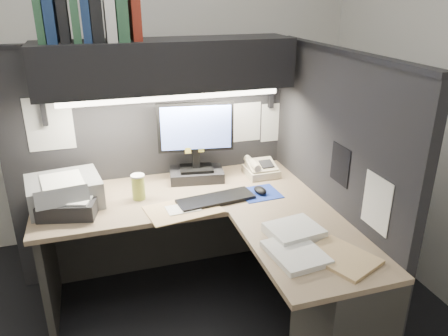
{
  "coord_description": "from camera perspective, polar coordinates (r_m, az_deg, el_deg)",
  "views": [
    {
      "loc": [
        -0.34,
        -1.91,
        1.92
      ],
      "look_at": [
        0.41,
        0.51,
        0.88
      ],
      "focal_mm": 35.0,
      "sensor_mm": 36.0,
      "label": 1
    }
  ],
  "objects": [
    {
      "name": "keyboard",
      "position": [
        2.66,
        -1.08,
        -4.11
      ],
      "size": [
        0.49,
        0.22,
        0.02
      ],
      "primitive_type": "cube",
      "rotation": [
        0.0,
        0.0,
        0.13
      ],
      "color": "black",
      "rests_on": "desk"
    },
    {
      "name": "binder_row",
      "position": [
        2.67,
        -17.25,
        18.51
      ],
      "size": [
        0.55,
        0.25,
        0.31
      ],
      "color": "#264D34",
      "rests_on": "overhead_shelf"
    },
    {
      "name": "desk",
      "position": [
        2.53,
        3.81,
        -13.49
      ],
      "size": [
        1.7,
        1.53,
        0.73
      ],
      "color": "#91725C",
      "rests_on": "floor"
    },
    {
      "name": "partition_right",
      "position": [
        2.72,
        13.63,
        -2.8
      ],
      "size": [
        0.06,
        1.5,
        1.6
      ],
      "primitive_type": "cube",
      "color": "black",
      "rests_on": "floor"
    },
    {
      "name": "partition_back",
      "position": [
        3.08,
        -9.17,
        0.59
      ],
      "size": [
        1.9,
        0.06,
        1.6
      ],
      "primitive_type": "cube",
      "color": "black",
      "rests_on": "floor"
    },
    {
      "name": "paper_stack_b",
      "position": [
        2.17,
        9.34,
        -10.91
      ],
      "size": [
        0.27,
        0.32,
        0.03
      ],
      "primitive_type": "cube",
      "rotation": [
        0.0,
        0.0,
        0.11
      ],
      "color": "white",
      "rests_on": "desk"
    },
    {
      "name": "paper_stack_a",
      "position": [
        2.32,
        9.11,
        -8.16
      ],
      "size": [
        0.29,
        0.26,
        0.05
      ],
      "primitive_type": "cube",
      "rotation": [
        0.0,
        0.0,
        0.14
      ],
      "color": "white",
      "rests_on": "desk"
    },
    {
      "name": "wall_back",
      "position": [
        3.48,
        -11.69,
        12.34
      ],
      "size": [
        3.5,
        0.04,
        2.7
      ],
      "primitive_type": "cube",
      "color": "silver",
      "rests_on": "floor"
    },
    {
      "name": "open_folder",
      "position": [
        2.57,
        -5.37,
        -5.4
      ],
      "size": [
        0.46,
        0.33,
        0.01
      ],
      "primitive_type": "cube",
      "rotation": [
        0.0,
        0.0,
        0.16
      ],
      "color": "tan",
      "rests_on": "desk"
    },
    {
      "name": "mousepad",
      "position": [
        2.76,
        4.67,
        -3.31
      ],
      "size": [
        0.25,
        0.23,
        0.0
      ],
      "primitive_type": "cube",
      "rotation": [
        0.0,
        0.0,
        0.05
      ],
      "color": "navy",
      "rests_on": "desk"
    },
    {
      "name": "monitor",
      "position": [
        2.88,
        -3.67,
        2.35
      ],
      "size": [
        0.49,
        0.27,
        0.53
      ],
      "rotation": [
        0.0,
        0.0,
        -0.15
      ],
      "color": "black",
      "rests_on": "desk"
    },
    {
      "name": "printer",
      "position": [
        2.76,
        -20.13,
        -2.9
      ],
      "size": [
        0.46,
        0.4,
        0.16
      ],
      "primitive_type": "cube",
      "rotation": [
        0.0,
        0.0,
        0.14
      ],
      "color": "gray",
      "rests_on": "desk"
    },
    {
      "name": "coffee_cup",
      "position": [
        2.71,
        -11.12,
        -2.53
      ],
      "size": [
        0.09,
        0.09,
        0.15
      ],
      "primitive_type": "cylinder",
      "rotation": [
        0.0,
        0.0,
        -0.16
      ],
      "color": "#CACC51",
      "rests_on": "desk"
    },
    {
      "name": "manila_stack",
      "position": [
        2.19,
        15.14,
        -11.21
      ],
      "size": [
        0.35,
        0.38,
        0.02
      ],
      "primitive_type": "cube",
      "rotation": [
        0.0,
        0.0,
        0.41
      ],
      "color": "tan",
      "rests_on": "desk"
    },
    {
      "name": "pinned_papers",
      "position": [
        2.73,
        -0.15,
        3.73
      ],
      "size": [
        1.76,
        1.31,
        0.51
      ],
      "color": "white",
      "rests_on": "partition_back"
    },
    {
      "name": "task_light_tube",
      "position": [
        2.63,
        -6.74,
        9.13
      ],
      "size": [
        1.32,
        0.04,
        0.04
      ],
      "primitive_type": "cylinder",
      "rotation": [
        0.0,
        1.57,
        0.0
      ],
      "color": "white",
      "rests_on": "overhead_shelf"
    },
    {
      "name": "notebook_stack",
      "position": [
        2.66,
        -19.5,
        -4.61
      ],
      "size": [
        0.36,
        0.32,
        0.09
      ],
      "primitive_type": "cube",
      "rotation": [
        0.0,
        0.0,
        -0.23
      ],
      "color": "black",
      "rests_on": "desk"
    },
    {
      "name": "telephone",
      "position": [
        3.03,
        4.83,
        -0.15
      ],
      "size": [
        0.21,
        0.22,
        0.08
      ],
      "primitive_type": "cube",
      "rotation": [
        0.0,
        0.0,
        0.01
      ],
      "color": "beige",
      "rests_on": "desk"
    },
    {
      "name": "overhead_shelf",
      "position": [
        2.74,
        -7.48,
        13.22
      ],
      "size": [
        1.55,
        0.34,
        0.3
      ],
      "primitive_type": "cube",
      "color": "black",
      "rests_on": "partition_back"
    },
    {
      "name": "mouse",
      "position": [
        2.75,
        4.74,
        -2.91
      ],
      "size": [
        0.08,
        0.12,
        0.04
      ],
      "primitive_type": "ellipsoid",
      "rotation": [
        0.0,
        0.0,
        0.17
      ],
      "color": "black",
      "rests_on": "mousepad"
    }
  ]
}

